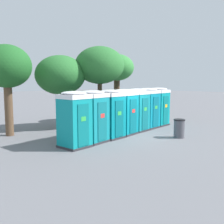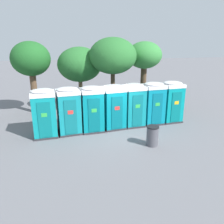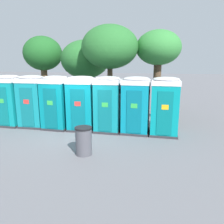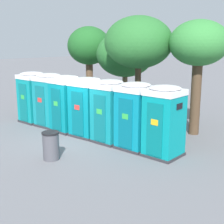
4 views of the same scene
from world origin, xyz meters
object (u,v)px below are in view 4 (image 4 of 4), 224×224
portapotty_5 (135,115)px  portapotty_4 (109,111)px  portapotty_0 (33,97)px  trash_can (51,146)px  portapotty_1 (50,100)px  portapotty_6 (164,121)px  street_tree_3 (139,43)px  portapotty_2 (66,103)px  street_tree_2 (125,55)px  street_tree_0 (89,47)px  portapotty_3 (87,107)px  street_tree_1 (199,46)px

portapotty_5 → portapotty_4: bearing=-176.2°
portapotty_0 → trash_can: size_ratio=2.58×
portapotty_1 → portapotty_6: bearing=3.1°
portapotty_0 → portapotty_6: bearing=3.5°
trash_can → street_tree_3: bearing=95.8°
portapotty_2 → portapotty_0: bearing=-177.2°
portapotty_0 → street_tree_2: street_tree_2 is taller
portapotty_4 → trash_can: size_ratio=2.58×
portapotty_6 → trash_can: size_ratio=2.58×
portapotty_4 → street_tree_0: (-5.86, 4.26, 2.40)m
portapotty_5 → trash_can: portapotty_5 is taller
portapotty_4 → portapotty_3: bearing=-176.2°
portapotty_1 → portapotty_3: same height
portapotty_3 → street_tree_2: 4.71m
portapotty_1 → street_tree_1: street_tree_1 is taller
portapotty_1 → street_tree_1: (5.75, 3.55, 2.55)m
street_tree_2 → trash_can: bearing=-69.2°
portapotty_0 → portapotty_3: 3.80m
portapotty_3 → portapotty_4: (1.26, 0.08, 0.00)m
portapotty_1 → street_tree_3: size_ratio=0.49×
portapotty_6 → street_tree_0: street_tree_0 is taller
portapotty_0 → street_tree_0: street_tree_0 is taller
portapotty_5 → street_tree_1: 4.20m
portapotty_3 → street_tree_0: (-4.59, 4.35, 2.40)m
portapotty_2 → trash_can: 3.69m
portapotty_5 → portapotty_6: bearing=2.3°
portapotty_6 → street_tree_1: 4.14m
portapotty_0 → street_tree_1: size_ratio=0.52×
street_tree_2 → trash_can: 7.77m
portapotty_6 → portapotty_3: bearing=-176.7°
portapotty_5 → street_tree_3: street_tree_3 is taller
portapotty_5 → portapotty_2: bearing=-175.7°
street_tree_3 → portapotty_2: bearing=-125.0°
portapotty_2 → portapotty_5: same height
portapotty_1 → portapotty_6: 6.34m
portapotty_1 → street_tree_0: 5.48m
portapotty_3 → street_tree_0: size_ratio=0.52×
portapotty_6 → street_tree_2: (-5.17, 3.80, 2.04)m
portapotty_0 → street_tree_3: (4.45, 2.86, 2.66)m
portapotty_1 → portapotty_3: 2.53m
portapotty_4 → portapotty_6: (2.53, 0.14, -0.00)m
portapotty_0 → trash_can: bearing=-26.7°
street_tree_1 → trash_can: size_ratio=4.98×
portapotty_1 → portapotty_3: bearing=2.8°
portapotty_4 → trash_can: portapotty_4 is taller
portapotty_3 → street_tree_1: street_tree_1 is taller
portapotty_0 → portapotty_6: 7.60m
portapotty_1 → trash_can: (3.73, -2.63, -0.79)m
portapotty_3 → street_tree_0: street_tree_0 is taller
street_tree_3 → street_tree_0: bearing=161.8°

